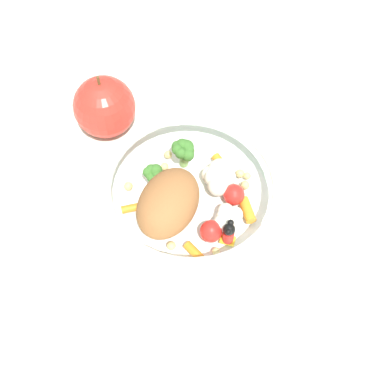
# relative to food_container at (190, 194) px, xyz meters

# --- Properties ---
(ground_plane) EXTENTS (2.40, 2.40, 0.00)m
(ground_plane) POSITION_rel_food_container_xyz_m (-0.01, 0.00, -0.03)
(ground_plane) COLOR silver
(food_container) EXTENTS (0.21, 0.21, 0.07)m
(food_container) POSITION_rel_food_container_xyz_m (0.00, 0.00, 0.00)
(food_container) COLOR white
(food_container) RESTS_ON ground_plane
(loose_apple) EXTENTS (0.08, 0.08, 0.10)m
(loose_apple) POSITION_rel_food_container_xyz_m (-0.05, 0.16, 0.01)
(loose_apple) COLOR red
(loose_apple) RESTS_ON ground_plane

